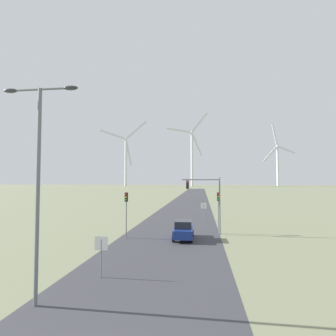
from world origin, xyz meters
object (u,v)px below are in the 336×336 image
Objects in this scene: streetlamp at (38,166)px; traffic_light_post_near_left at (126,205)px; car_approaching at (183,230)px; traffic_light_post_near_right at (218,203)px; stop_sign_near at (101,249)px; stop_sign_far at (204,208)px; wind_turbine_left at (192,152)px; traffic_light_mast_overhead at (207,194)px; wind_turbine_far_left at (126,156)px; wind_turbine_center at (278,160)px.

traffic_light_post_near_left is at bearing 89.56° from streetlamp.
traffic_light_post_near_right is at bearing 42.74° from car_approaching.
traffic_light_post_near_right reaches higher than car_approaching.
traffic_light_post_near_right is at bearing 62.00° from streetlamp.
stop_sign_near is 10.54m from traffic_light_post_near_left.
stop_sign_far is 11.61m from car_approaching.
stop_sign_far is (6.17, 21.90, 0.11)m from stop_sign_near.
traffic_light_post_near_right is at bearing -87.18° from wind_turbine_left.
streetlamp is at bearing -113.57° from stop_sign_near.
traffic_light_post_near_left is 1.02× the size of traffic_light_post_near_right.
wind_turbine_left is (-9.21, 213.74, 26.90)m from traffic_light_mast_overhead.
stop_sign_far is at bearing 74.27° from stop_sign_near.
wind_turbine_left is at bearing 90.34° from traffic_light_post_near_left.
streetlamp is 2.43× the size of car_approaching.
traffic_light_post_near_right is at bearing -79.36° from stop_sign_far.
wind_turbine_far_left is (-68.51, 201.38, 23.30)m from traffic_light_mast_overhead.
streetlamp reaches higher than traffic_light_post_near_right.
stop_sign_near is (1.62, 3.72, -4.69)m from streetlamp.
stop_sign_far is 241.28m from wind_turbine_center.
stop_sign_far is at bearing 100.64° from traffic_light_post_near_right.
wind_turbine_center reaches higher than traffic_light_mast_overhead.
streetlamp reaches higher than stop_sign_far.
car_approaching is 252.79m from wind_turbine_center.
traffic_light_mast_overhead is at bearing 19.51° from traffic_light_post_near_left.
car_approaching is 216.13m from wind_turbine_far_left.
wind_turbine_left is at bearing 92.82° from traffic_light_post_near_right.
streetlamp is 0.17× the size of wind_turbine_center.
wind_turbine_center reaches higher than traffic_light_post_near_left.
stop_sign_far is 0.57× the size of traffic_light_post_near_left.
stop_sign_near is 0.40× the size of traffic_light_mast_overhead.
wind_turbine_far_left is (-66.22, 204.00, 26.63)m from car_approaching.
wind_turbine_left is (-1.28, 216.55, 27.88)m from traffic_light_post_near_left.
stop_sign_near is 0.04× the size of wind_turbine_far_left.
wind_turbine_far_left is 1.00× the size of wind_turbine_center.
stop_sign_far is 207.25m from wind_turbine_left.
car_approaching is at bearing -100.16° from stop_sign_far.
wind_turbine_far_left is at bearing 106.15° from stop_sign_near.
wind_turbine_center reaches higher than stop_sign_near.
traffic_light_mast_overhead is 0.10× the size of wind_turbine_far_left.
car_approaching is (5.75, 14.23, -5.45)m from streetlamp.
wind_turbine_center is (80.99, 240.31, 21.58)m from traffic_light_post_near_left.
wind_turbine_far_left is at bearing 108.79° from traffic_light_mast_overhead.
stop_sign_far reaches higher than stop_sign_near.
car_approaching is (-2.04, -11.39, -0.86)m from stop_sign_far.
traffic_light_mast_overhead reaches higher than stop_sign_near.
traffic_light_post_near_left is 254.50m from wind_turbine_center.
traffic_light_mast_overhead is (-1.28, -0.68, 1.05)m from traffic_light_post_near_right.
traffic_light_mast_overhead is at bearing 48.83° from car_approaching.
wind_turbine_left is at bearing 91.83° from car_approaching.
traffic_light_post_near_right is at bearing -106.86° from wind_turbine_center.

